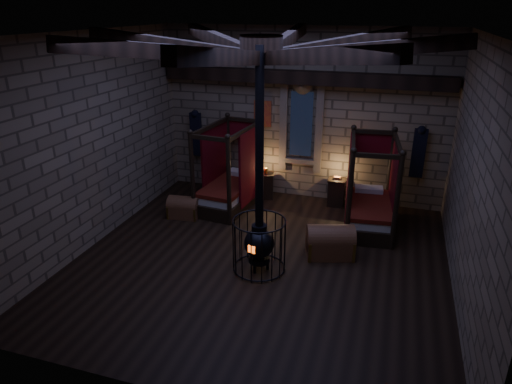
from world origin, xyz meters
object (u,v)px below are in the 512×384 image
(bed_left, at_px, (230,186))
(bed_right, at_px, (369,206))
(stove, at_px, (259,240))
(trunk_right, at_px, (330,242))
(trunk_left, at_px, (184,208))

(bed_left, distance_m, bed_right, 3.34)
(stove, bearing_deg, bed_left, 133.95)
(bed_left, bearing_deg, stove, -54.00)
(bed_left, relative_size, bed_right, 1.01)
(stove, bearing_deg, trunk_right, 50.94)
(trunk_right, bearing_deg, trunk_left, 150.41)
(trunk_left, distance_m, trunk_right, 3.63)
(bed_left, height_order, bed_right, bed_left)
(trunk_left, bearing_deg, stove, -41.30)
(trunk_left, bearing_deg, trunk_right, -18.19)
(bed_left, xyz_separation_m, trunk_right, (2.73, -1.74, -0.20))
(bed_right, xyz_separation_m, trunk_right, (-0.61, -1.58, -0.20))
(bed_left, height_order, stove, stove)
(bed_right, bearing_deg, trunk_left, -175.01)
(trunk_right, distance_m, stove, 1.52)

